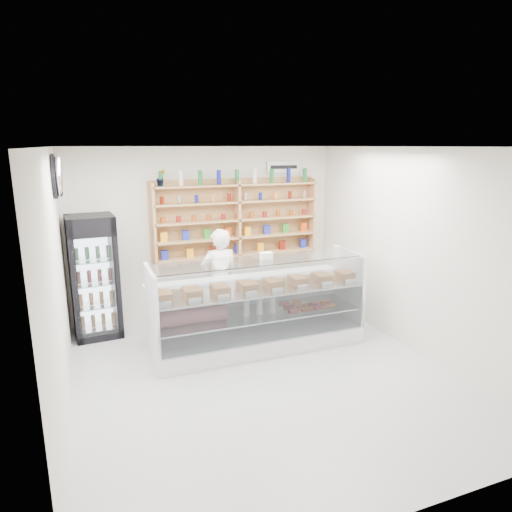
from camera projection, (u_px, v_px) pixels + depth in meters
name	position (u px, v px, depth m)	size (l,w,h in m)	color
room	(262.00, 267.00, 5.43)	(5.00, 5.00, 5.00)	silver
display_counter	(258.00, 323.00, 6.48)	(2.99, 0.89, 1.30)	white
shop_worker	(220.00, 280.00, 6.98)	(0.59, 0.38, 1.61)	white
drinks_cooler	(94.00, 277.00, 6.76)	(0.70, 0.68, 1.84)	black
wall_shelving	(237.00, 220.00, 7.68)	(2.84, 0.28, 1.33)	tan
potted_plant	(161.00, 178.00, 7.06)	(0.15, 0.12, 0.26)	#1E6626
security_mirror	(59.00, 176.00, 5.50)	(0.15, 0.50, 0.50)	silver
wall_sign	(283.00, 167.00, 7.91)	(0.62, 0.03, 0.20)	white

